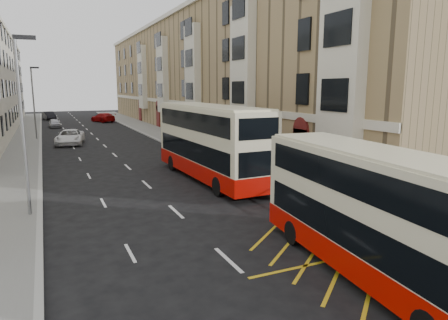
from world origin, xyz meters
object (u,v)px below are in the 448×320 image
car_silver (55,123)px  car_dark (49,116)px  double_decker_rear (210,142)px  white_van (70,137)px  car_red (103,117)px  double_decker_front (376,215)px  street_lamp_far (34,99)px  street_lamp_near (23,117)px  pedestrian_far (352,204)px

car_silver → car_dark: (-0.52, 15.76, 0.12)m
double_decker_rear → car_dark: 57.41m
white_van → car_red: size_ratio=1.02×
white_van → double_decker_front: bearing=-69.8°
car_silver → double_decker_rear: bearing=-82.1°
street_lamp_far → street_lamp_near: bearing=-90.0°
street_lamp_far → car_red: bearing=64.6°
car_dark → double_decker_rear: bearing=-92.4°
street_lamp_far → pedestrian_far: 39.30m
double_decker_rear → car_red: (-0.30, 47.74, -1.66)m
white_van → pedestrian_far: bearing=-63.8°
double_decker_front → pedestrian_far: size_ratio=6.33×
pedestrian_far → street_lamp_far: bearing=-32.7°
double_decker_front → pedestrian_far: bearing=61.3°
double_decker_front → car_red: 62.43m
street_lamp_far → car_red: 23.96m
car_red → street_lamp_far: bearing=43.8°
double_decker_front → double_decker_rear: size_ratio=0.86×
double_decker_front → car_dark: 71.88m
street_lamp_near → car_dark: (1.75, 60.34, -3.88)m
street_lamp_far → pedestrian_far: street_lamp_far is taller
street_lamp_near → car_red: street_lamp_near is taller
car_red → car_dark: bearing=-67.7°
car_silver → car_red: bearing=37.3°
double_decker_front → car_dark: size_ratio=2.25×
car_red → white_van: bearing=54.7°
street_lamp_near → car_dark: bearing=88.3°
street_lamp_far → double_decker_front: street_lamp_far is taller
street_lamp_near → car_silver: size_ratio=2.14×
white_van → car_dark: size_ratio=1.20×
car_dark → car_silver: bearing=-99.2°
street_lamp_near → car_red: 52.49m
white_van → car_red: bearing=85.0°
pedestrian_far → car_red: pedestrian_far is taller
street_lamp_near → double_decker_front: bearing=-48.1°
street_lamp_far → double_decker_rear: (10.44, -26.38, -2.19)m
street_lamp_far → pedestrian_far: (12.70, -37.01, -3.67)m
pedestrian_far → car_dark: (-10.95, 67.35, -0.21)m
car_dark → car_red: bearing=-58.0°
street_lamp_far → double_decker_front: bearing=-76.4°
car_dark → car_red: (8.40, -8.98, 0.03)m
car_silver → white_van: bearing=-90.6°
car_dark → white_van: bearing=-98.7°
pedestrian_far → car_red: bearing=-49.2°
double_decker_rear → car_red: double_decker_rear is taller
double_decker_rear → street_lamp_near: bearing=-162.9°
car_dark → street_lamp_near: bearing=-102.8°
street_lamp_near → car_red: (10.15, 51.36, -3.85)m
double_decker_front → car_red: double_decker_front is taller
double_decker_rear → car_silver: size_ratio=3.24×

